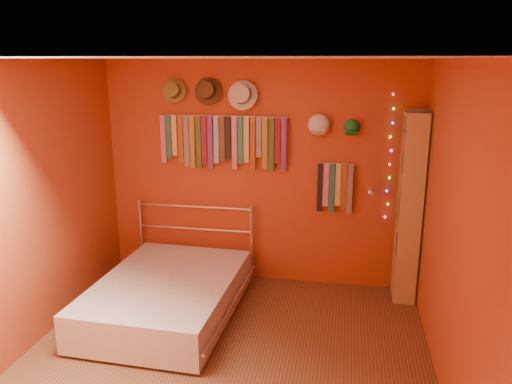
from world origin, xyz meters
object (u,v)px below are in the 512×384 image
Objects in this scene: reading_lamp at (370,192)px; bed at (167,296)px; tie_rack at (222,140)px; bookshelf at (414,207)px.

reading_lamp is 0.16× the size of bed.
tie_rack reaches higher than reading_lamp.
bookshelf is 2.67m from bed.
bookshelf is 1.05× the size of bed.
bookshelf is (0.45, 0.01, -0.15)m from reading_lamp.
reading_lamp is 2.32m from bed.
bed is (-2.40, -0.83, -0.80)m from bookshelf.
tie_rack is at bearing 175.71° from bookshelf.
tie_rack is 0.72× the size of bookshelf.
bookshelf is at bearing -4.29° from tie_rack.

